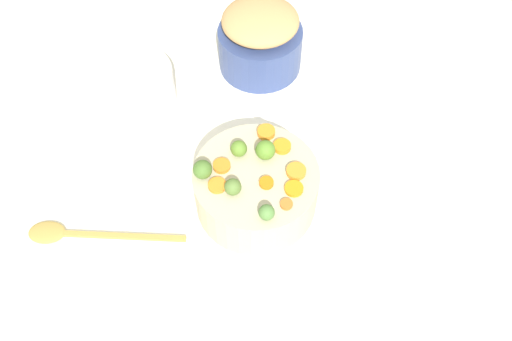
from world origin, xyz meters
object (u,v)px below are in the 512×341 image
Objects in this scene: metal_pot at (260,48)px; casserole_dish at (131,90)px; wooden_spoon at (72,234)px; serving_bowl_carrots at (256,188)px.

casserole_dish is at bearing -27.48° from metal_pot.
casserole_dish is at bearing -154.82° from wooden_spoon.
serving_bowl_carrots is 1.25× the size of casserole_dish.
wooden_spoon is 1.39× the size of casserole_dish.
wooden_spoon is (0.29, -0.24, -0.05)m from serving_bowl_carrots.
casserole_dish reaches higher than wooden_spoon.
casserole_dish is (-0.33, -0.15, 0.05)m from wooden_spoon.
serving_bowl_carrots is 1.22× the size of metal_pot.
serving_bowl_carrots is 0.38m from wooden_spoon.
metal_pot reaches higher than casserole_dish.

